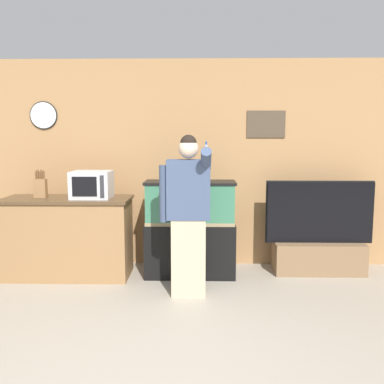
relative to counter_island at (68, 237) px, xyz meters
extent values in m
cube|color=#A87A4C|center=(1.21, 0.56, 0.83)|extent=(10.00, 0.06, 2.60)
cube|color=#4C3D2D|center=(2.37, 0.52, 1.33)|extent=(0.48, 0.02, 0.33)
cylinder|color=white|center=(-0.42, 0.52, 1.44)|extent=(0.32, 0.03, 0.32)
cylinder|color=black|center=(-0.42, 0.52, 1.44)|extent=(0.35, 0.01, 0.35)
cube|color=olive|center=(0.00, 0.00, -0.02)|extent=(1.44, 0.58, 0.90)
cube|color=#513A24|center=(0.00, 0.00, 0.45)|extent=(1.48, 0.62, 0.03)
cube|color=silver|center=(0.30, 0.00, 0.62)|extent=(0.45, 0.37, 0.31)
cube|color=black|center=(0.27, -0.19, 0.62)|extent=(0.28, 0.01, 0.22)
cube|color=#2D2D33|center=(0.46, -0.19, 0.62)|extent=(0.04, 0.01, 0.25)
cube|color=olive|center=(-0.31, 0.03, 0.58)|extent=(0.14, 0.09, 0.22)
cylinder|color=brown|center=(-0.36, 0.04, 0.73)|extent=(0.02, 0.02, 0.09)
cylinder|color=brown|center=(-0.34, 0.04, 0.74)|extent=(0.02, 0.02, 0.11)
cylinder|color=brown|center=(-0.31, 0.04, 0.73)|extent=(0.02, 0.02, 0.09)
cylinder|color=brown|center=(-0.29, 0.04, 0.73)|extent=(0.02, 0.02, 0.08)
cylinder|color=brown|center=(-0.27, 0.04, 0.73)|extent=(0.02, 0.02, 0.09)
cylinder|color=brown|center=(-0.36, 0.07, 0.73)|extent=(0.02, 0.02, 0.10)
cylinder|color=brown|center=(-0.34, 0.07, 0.73)|extent=(0.02, 0.02, 0.09)
cylinder|color=brown|center=(-0.31, 0.07, 0.74)|extent=(0.02, 0.02, 0.11)
cylinder|color=brown|center=(-0.29, 0.07, 0.73)|extent=(0.02, 0.02, 0.10)
cube|color=black|center=(1.44, 0.05, -0.15)|extent=(1.06, 0.42, 0.63)
cube|color=#937F5B|center=(1.44, 0.05, 0.18)|extent=(1.02, 0.41, 0.04)
cube|color=#387556|center=(1.44, 0.05, 0.41)|extent=(1.01, 0.40, 0.48)
cube|color=black|center=(1.44, 0.05, 0.64)|extent=(1.06, 0.42, 0.03)
cube|color=brown|center=(2.99, 0.19, -0.28)|extent=(1.07, 0.40, 0.38)
cube|color=black|center=(2.99, 0.19, 0.27)|extent=(1.26, 0.05, 0.73)
cube|color=black|center=(2.99, 0.22, 0.27)|extent=(1.29, 0.01, 0.76)
cube|color=#BCAD89|center=(1.44, -0.58, -0.07)|extent=(0.35, 0.20, 0.81)
cube|color=#3D4C6B|center=(1.44, -0.58, 0.64)|extent=(0.44, 0.21, 0.61)
sphere|color=beige|center=(1.44, -0.58, 1.06)|extent=(0.20, 0.20, 0.20)
sphere|color=black|center=(1.44, -0.58, 1.11)|extent=(0.17, 0.17, 0.17)
cylinder|color=#3D4C6B|center=(1.20, -0.58, 0.60)|extent=(0.11, 0.11, 0.58)
cylinder|color=#3D4C6B|center=(1.61, -0.72, 0.95)|extent=(0.10, 0.32, 0.27)
cylinder|color=white|center=(1.61, -0.74, 1.05)|extent=(0.02, 0.06, 0.11)
cylinder|color=#2856B2|center=(1.61, -0.76, 1.11)|extent=(0.02, 0.03, 0.05)
camera|label=1|loc=(1.56, -4.89, 1.19)|focal=40.00mm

